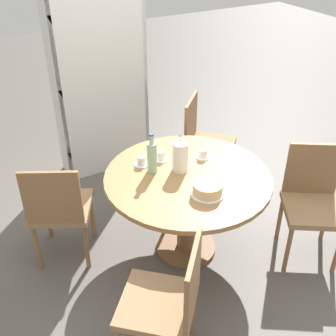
{
  "coord_description": "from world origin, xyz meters",
  "views": [
    {
      "loc": [
        -1.3,
        -2.13,
        2.38
      ],
      "look_at": [
        0.0,
        0.3,
        0.59
      ],
      "focal_mm": 45.0,
      "sensor_mm": 36.0,
      "label": 1
    }
  ],
  "objects": [
    {
      "name": "water_bottle",
      "position": [
        -0.2,
        0.17,
        0.83
      ],
      "size": [
        0.07,
        0.07,
        0.31
      ],
      "color": "#99C6A3",
      "rests_on": "dining_table"
    },
    {
      "name": "cake_main",
      "position": [
        -0.0,
        -0.26,
        0.74
      ],
      "size": [
        0.23,
        0.23,
        0.09
      ],
      "color": "white",
      "rests_on": "dining_table"
    },
    {
      "name": "chair_c",
      "position": [
        0.83,
        -0.44,
        0.48
      ],
      "size": [
        0.58,
        0.58,
        0.88
      ],
      "rotation": [
        0.0,
        0.0,
        5.73
      ],
      "color": "olive",
      "rests_on": "ground_plane"
    },
    {
      "name": "cup_c",
      "position": [
        -0.23,
        0.29,
        0.73
      ],
      "size": [
        0.12,
        0.12,
        0.07
      ],
      "color": "white",
      "rests_on": "dining_table"
    },
    {
      "name": "coffee_pot",
      "position": [
        -0.02,
        0.09,
        0.82
      ],
      "size": [
        0.12,
        0.12,
        0.26
      ],
      "color": "white",
      "rests_on": "dining_table"
    },
    {
      "name": "chair_a",
      "position": [
        -0.86,
        0.36,
        0.48
      ],
      "size": [
        0.56,
        0.56,
        0.88
      ],
      "rotation": [
        0.0,
        0.0,
        2.68
      ],
      "color": "olive",
      "rests_on": "ground_plane"
    },
    {
      "name": "cup_a",
      "position": [
        -0.07,
        0.28,
        0.73
      ],
      "size": [
        0.12,
        0.12,
        0.07
      ],
      "color": "white",
      "rests_on": "dining_table"
    },
    {
      "name": "ground_plane",
      "position": [
        0.0,
        0.0,
        0.0
      ],
      "size": [
        14.0,
        14.0,
        0.0
      ],
      "primitive_type": "plane",
      "color": "#56514C"
    },
    {
      "name": "bookshelf",
      "position": [
        -0.09,
        1.48,
        0.91
      ],
      "size": [
        0.87,
        0.28,
        1.9
      ],
      "rotation": [
        0.0,
        0.0,
        3.14
      ],
      "color": "silver",
      "rests_on": "ground_plane"
    },
    {
      "name": "dining_table",
      "position": [
        0.0,
        0.0,
        0.56
      ],
      "size": [
        1.2,
        1.2,
        0.7
      ],
      "color": "brown",
      "rests_on": "ground_plane"
    },
    {
      "name": "chair_b",
      "position": [
        -0.56,
        -0.75,
        0.48
      ],
      "size": [
        0.59,
        0.59,
        0.88
      ],
      "rotation": [
        0.0,
        0.0,
        4.0
      ],
      "color": "olive",
      "rests_on": "ground_plane"
    },
    {
      "name": "chair_d",
      "position": [
        0.6,
        0.71,
        0.48
      ],
      "size": [
        0.59,
        0.59,
        0.88
      ],
      "rotation": [
        0.0,
        0.0,
        7.08
      ],
      "color": "olive",
      "rests_on": "ground_plane"
    },
    {
      "name": "cup_b",
      "position": [
        0.23,
        0.16,
        0.73
      ],
      "size": [
        0.12,
        0.12,
        0.07
      ],
      "color": "white",
      "rests_on": "dining_table"
    }
  ]
}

